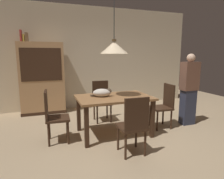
% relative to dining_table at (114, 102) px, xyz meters
% --- Properties ---
extents(ground, '(10.00, 10.00, 0.00)m').
position_rel_dining_table_xyz_m(ground, '(0.05, -0.36, -0.65)').
color(ground, tan).
extents(back_wall, '(6.40, 0.10, 2.90)m').
position_rel_dining_table_xyz_m(back_wall, '(0.05, 2.29, 0.80)').
color(back_wall, beige).
rests_on(back_wall, ground).
extents(dining_table, '(1.40, 0.90, 0.75)m').
position_rel_dining_table_xyz_m(dining_table, '(0.00, 0.00, 0.00)').
color(dining_table, olive).
rests_on(dining_table, ground).
extents(chair_far_back, '(0.41, 0.41, 0.93)m').
position_rel_dining_table_xyz_m(chair_far_back, '(0.00, 0.88, -0.14)').
color(chair_far_back, '#382316').
rests_on(chair_far_back, ground).
extents(chair_near_front, '(0.41, 0.41, 0.93)m').
position_rel_dining_table_xyz_m(chair_near_front, '(-0.00, -0.88, -0.14)').
color(chair_near_front, '#382316').
rests_on(chair_near_front, ground).
extents(chair_left_side, '(0.42, 0.42, 0.93)m').
position_rel_dining_table_xyz_m(chair_left_side, '(-1.13, 0.00, -0.14)').
color(chair_left_side, '#382316').
rests_on(chair_left_side, ground).
extents(chair_right_side, '(0.42, 0.42, 0.93)m').
position_rel_dining_table_xyz_m(chair_right_side, '(1.13, -0.00, -0.14)').
color(chair_right_side, '#382316').
rests_on(chair_right_side, ground).
extents(cat_sleeping, '(0.40, 0.29, 0.16)m').
position_rel_dining_table_xyz_m(cat_sleeping, '(-0.21, 0.07, 0.18)').
color(cat_sleeping, beige).
rests_on(cat_sleeping, dining_table).
extents(pendant_lamp, '(0.52, 0.52, 1.30)m').
position_rel_dining_table_xyz_m(pendant_lamp, '(-0.00, 0.00, 1.01)').
color(pendant_lamp, beige).
extents(hutch_bookcase, '(1.12, 0.45, 1.85)m').
position_rel_dining_table_xyz_m(hutch_bookcase, '(-1.29, 1.96, 0.24)').
color(hutch_bookcase, tan).
rests_on(hutch_bookcase, ground).
extents(book_red_tall, '(0.04, 0.22, 0.28)m').
position_rel_dining_table_xyz_m(book_red_tall, '(-1.72, 1.96, 1.34)').
color(book_red_tall, '#B73833').
rests_on(book_red_tall, hutch_bookcase).
extents(book_yellow_short, '(0.04, 0.20, 0.18)m').
position_rel_dining_table_xyz_m(book_yellow_short, '(-1.66, 1.96, 1.29)').
color(book_yellow_short, gold).
rests_on(book_yellow_short, hutch_bookcase).
extents(book_brown_thick, '(0.06, 0.24, 0.22)m').
position_rel_dining_table_xyz_m(book_brown_thick, '(-1.59, 1.96, 1.31)').
color(book_brown_thick, brown).
rests_on(book_brown_thick, hutch_bookcase).
extents(person_standing, '(0.36, 0.22, 1.56)m').
position_rel_dining_table_xyz_m(person_standing, '(1.74, -0.01, 0.13)').
color(person_standing, '#2D3347').
rests_on(person_standing, ground).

